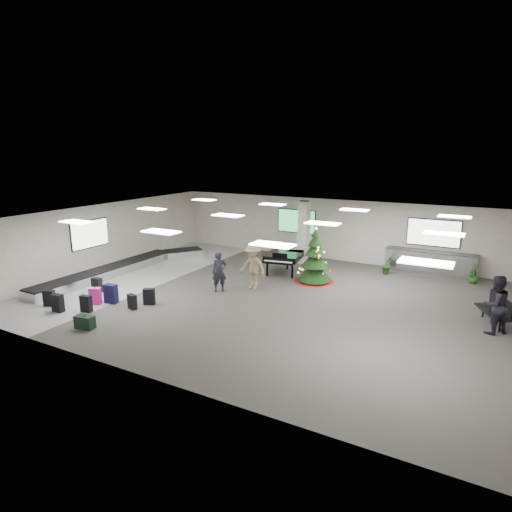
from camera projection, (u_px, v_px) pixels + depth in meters
The scene contains 21 objects.
ground at pixel (272, 298), 16.93m from camera, with size 18.00×18.00×0.00m, color #393634.
room_envelope at pixel (271, 236), 17.12m from camera, with size 18.02×14.02×3.21m.
baggage_carousel at pixel (125, 267), 20.46m from camera, with size 2.28×9.71×0.43m.
service_counter at pixel (430, 262), 20.14m from camera, with size 4.05×0.65×1.08m.
suitcase_0 at pixel (58, 303), 15.39m from camera, with size 0.44×0.26×0.68m.
suitcase_1 at pixel (86, 304), 15.38m from camera, with size 0.43×0.28×0.64m.
pink_suitcase at pixel (95, 296), 16.14m from camera, with size 0.47×0.38×0.66m.
suitcase_3 at pixel (149, 296), 16.12m from camera, with size 0.48×0.40×0.65m.
navy_suitcase at pixel (111, 294), 16.26m from camera, with size 0.52×0.35×0.76m.
suitcase_5 at pixel (49, 298), 15.96m from camera, with size 0.46×0.35×0.63m.
green_duffel at pixel (85, 322), 13.98m from camera, with size 0.68×0.42×0.45m.
suitcase_7 at pixel (132, 302), 15.68m from camera, with size 0.42×0.30×0.57m.
suitcase_8 at pixel (97, 285), 17.50m from camera, with size 0.42×0.25×0.63m.
christmas_tree at pixel (315, 263), 18.78m from camera, with size 1.77×1.77×2.53m.
grand_piano at pixel (283, 257), 20.09m from camera, with size 1.82×2.20×1.13m.
bench at pixel (496, 309), 14.15m from camera, with size 1.13×1.67×1.01m.
traveler_a at pixel (219, 272), 17.49m from camera, with size 0.61×0.40×1.66m, color black.
traveler_b at pixel (253, 267), 17.83m from camera, with size 1.23×0.70×1.90m, color #877153.
traveler_bench at pixel (495, 305), 13.46m from camera, with size 0.93×0.72×1.91m, color black.
potted_plant_left at pixel (387, 265), 20.04m from camera, with size 0.51×0.41×0.92m, color #164518.
potted_plant_right at pixel (473, 275), 18.64m from camera, with size 0.41×0.41×0.73m, color #164518.
Camera 1 is at (7.14, -14.37, 5.70)m, focal length 30.00 mm.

